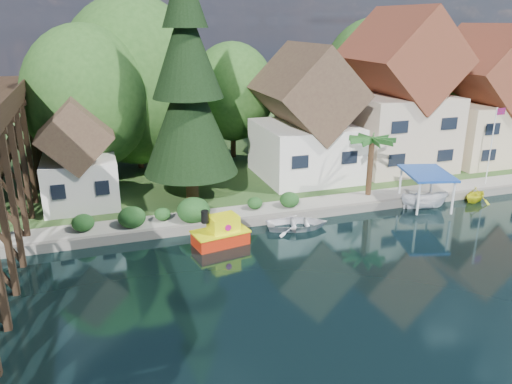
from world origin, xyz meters
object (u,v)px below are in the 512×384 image
Objects in this scene: house_center at (397,101)px; flagpole at (494,138)px; house_left at (305,122)px; house_right at (483,104)px; conifer at (188,89)px; tugboat at (221,233)px; boat_white_a at (297,222)px; boat_yellow at (476,193)px; shed at (78,160)px; palm_tree at (372,142)px; boat_canopy at (425,193)px.

flagpole is at bearing -59.33° from house_center.
flagpole is at bearing -26.97° from house_left.
house_right is 28.48m from conifer.
house_center is at bearing 29.41° from tugboat.
flagpole is at bearing -9.83° from conifer.
boat_white_a is at bearing -143.81° from house_center.
house_right is 4.90× the size of boat_yellow.
flagpole is at bearing -9.56° from shed.
house_center reaches higher than palm_tree.
shed is 3.09× the size of boat_yellow.
conifer reaches higher than tugboat.
flagpole is (-4.68, -6.78, -1.43)m from house_right.
shed is 2.15× the size of tugboat.
conifer is (-10.21, -2.70, 3.48)m from house_left.
house_left reaches higher than boat_white_a.
shed reaches higher than palm_tree.
conifer is at bearing 164.82° from palm_tree.
shed is 15.99m from boat_white_a.
house_left is 14.96m from flagpole.
shed is at bearing 53.40° from boat_yellow.
boat_white_a is (13.49, -7.88, -3.40)m from shed.
boat_white_a is (-17.82, -2.61, -3.92)m from flagpole.
house_left is 11.30m from boat_canopy.
boat_yellow is (20.67, -6.14, -7.95)m from conifer.
flagpole is at bearing -3.12° from palm_tree.
house_left is 18.11m from shed.
tugboat is (-23.26, -3.40, -3.61)m from flagpole.
shed is 21.22m from palm_tree.
flagpole is 8.41m from boat_canopy.
house_left is 4.33× the size of boat_yellow.
tugboat is at bearing -47.11° from shed.
shed is at bearing 170.44° from flagpole.
palm_tree is at bearing -15.18° from conifer.
house_left is at bearing 123.22° from boat_canopy.
palm_tree is at bearing -157.98° from house_right.
palm_tree reaches higher than boat_canopy.
flagpole reaches higher than boat_white_a.
boat_canopy is 1.96× the size of boat_yellow.
house_left reaches higher than boat_canopy.
house_center is 27.20m from shed.
boat_yellow is at bearing -16.54° from conifer.
flagpole reaches higher than boat_canopy.
flagpole is (13.32, -6.78, -0.79)m from house_left.
boat_yellow is at bearing -18.76° from palm_tree.
conifer is 4.62× the size of tugboat.
conifer is 2.69× the size of flagpole.
shed is at bearing 167.20° from palm_tree.
boat_canopy is at bearing -40.41° from palm_tree.
house_left is 0.88× the size of house_right.
house_center is at bearing -42.42° from boat_white_a.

